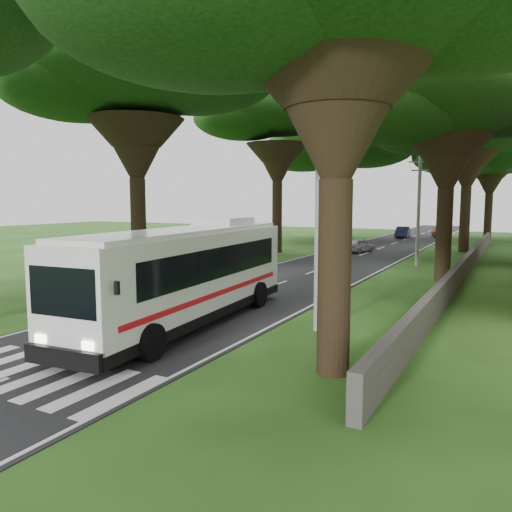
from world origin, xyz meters
name	(u,v)px	position (x,y,z in m)	size (l,w,h in m)	color
ground	(81,354)	(0.00, 0.00, 0.00)	(140.00, 140.00, 0.00)	#223F12
road	(338,263)	(0.00, 25.00, 0.01)	(8.00, 120.00, 0.04)	black
crosswalk	(25,374)	(0.00, -2.00, 0.00)	(8.00, 3.00, 0.01)	silver
property_wall	(467,264)	(9.00, 24.00, 0.60)	(0.35, 50.00, 1.20)	#383533
pole_near	(318,216)	(5.50, 6.00, 4.18)	(1.60, 0.24, 8.00)	gray
pole_mid	(419,208)	(5.50, 26.00, 4.18)	(1.60, 0.24, 8.00)	gray
pole_far	(452,205)	(5.50, 46.00, 4.18)	(1.60, 0.24, 8.00)	gray
tree_l_mida	(134,70)	(-8.00, 12.00, 12.12)	(13.27, 13.27, 15.12)	black
tree_l_midb	(278,108)	(-7.50, 30.00, 12.74)	(12.68, 12.68, 15.67)	black
tree_l_far	(334,144)	(-8.50, 48.00, 11.47)	(15.67, 15.67, 14.88)	black
tree_r_mida	(450,93)	(8.00, 20.00, 10.75)	(13.15, 13.15, 13.69)	black
tree_r_midb	(470,118)	(7.50, 38.00, 11.91)	(15.33, 15.33, 15.27)	black
tree_r_far	(492,147)	(8.50, 56.00, 10.94)	(16.08, 16.08, 14.41)	black
coach_bus	(187,273)	(0.80, 4.57, 1.98)	(3.62, 12.63, 3.68)	white
distant_car_a	(359,245)	(-0.80, 33.09, 0.65)	(1.46, 3.62, 1.23)	#9B9A9E
distant_car_b	(403,232)	(-0.80, 52.10, 0.72)	(1.47, 4.21, 1.39)	#21264E
distant_car_c	(440,232)	(3.00, 56.21, 0.68)	(1.82, 4.47, 1.30)	maroon
pedestrian	(192,264)	(-5.51, 13.90, 0.89)	(0.65, 0.43, 1.79)	black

